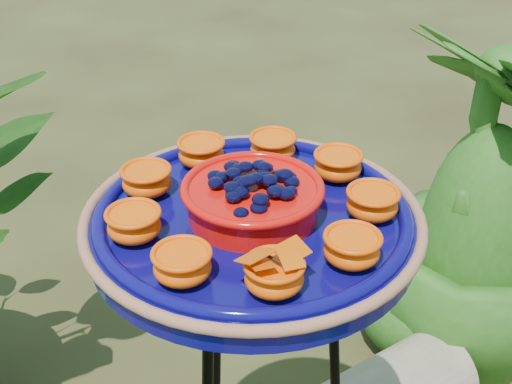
% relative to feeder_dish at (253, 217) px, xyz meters
% --- Properties ---
extents(feeder_dish, '(0.51, 0.51, 0.10)m').
position_rel_feeder_dish_xyz_m(feeder_dish, '(0.00, 0.00, 0.00)').
color(feeder_dish, '#090756').
rests_on(feeder_dish, tripod_stand).
extents(shrub_back_right, '(0.59, 0.59, 0.89)m').
position_rel_feeder_dish_xyz_m(shrub_back_right, '(0.69, 0.50, -0.42)').
color(shrub_back_right, '#275416').
rests_on(shrub_back_right, ground).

